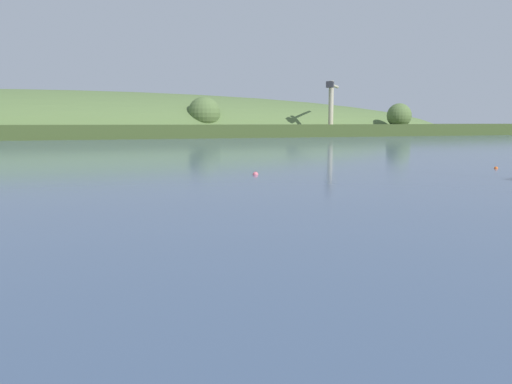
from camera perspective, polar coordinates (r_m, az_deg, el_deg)
name	(u,v)px	position (r m, az deg, el deg)	size (l,w,h in m)	color
far_shoreline_hill	(63,135)	(230.60, -19.96, 5.79)	(491.02, 150.96, 36.48)	#3C4E24
dockside_crane	(331,108)	(208.04, 8.06, 8.87)	(11.23, 15.61, 20.95)	#4C4C51
mooring_buoy_foreground	(255,175)	(54.56, -0.06, 1.87)	(0.60, 0.60, 0.68)	#E06675
mooring_buoy_midchannel	(496,168)	(67.92, 24.34, 2.32)	(0.45, 0.45, 0.53)	#EA5B19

